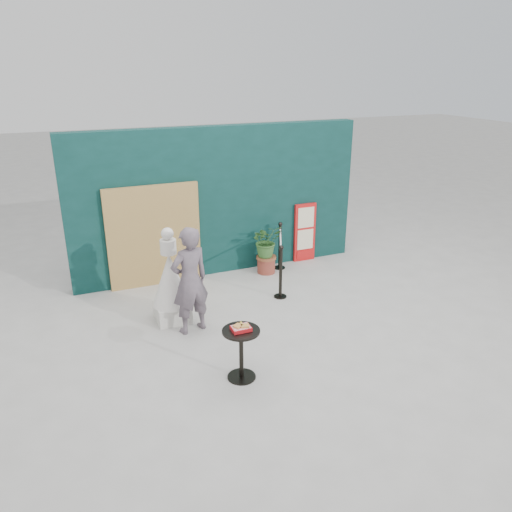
% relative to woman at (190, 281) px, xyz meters
% --- Properties ---
extents(ground, '(60.00, 60.00, 0.00)m').
position_rel_woman_xyz_m(ground, '(1.28, -0.86, -0.89)').
color(ground, '#ADAAA5').
rests_on(ground, ground).
extents(back_wall, '(6.00, 0.30, 3.00)m').
position_rel_woman_xyz_m(back_wall, '(1.28, 2.29, 0.61)').
color(back_wall, '#092B28').
rests_on(back_wall, ground).
extents(bamboo_fence, '(1.80, 0.08, 2.00)m').
position_rel_woman_xyz_m(bamboo_fence, '(-0.12, 2.08, 0.11)').
color(bamboo_fence, tan).
rests_on(bamboo_fence, ground).
extents(woman, '(0.74, 0.58, 1.78)m').
position_rel_woman_xyz_m(woman, '(0.00, 0.00, 0.00)').
color(woman, '#685964').
rests_on(woman, ground).
extents(menu_board, '(0.50, 0.07, 1.30)m').
position_rel_woman_xyz_m(menu_board, '(3.18, 2.09, -0.24)').
color(menu_board, red).
rests_on(menu_board, ground).
extents(statue, '(0.65, 0.65, 1.66)m').
position_rel_woman_xyz_m(statue, '(-0.21, 0.48, -0.21)').
color(statue, silver).
rests_on(statue, ground).
extents(cafe_table, '(0.52, 0.52, 0.75)m').
position_rel_woman_xyz_m(cafe_table, '(0.27, -1.55, -0.39)').
color(cafe_table, black).
rests_on(cafe_table, ground).
extents(food_basket, '(0.26, 0.19, 0.11)m').
position_rel_woman_xyz_m(food_basket, '(0.27, -1.55, -0.10)').
color(food_basket, '#B51318').
rests_on(food_basket, cafe_table).
extents(planter, '(0.62, 0.53, 1.05)m').
position_rel_woman_xyz_m(planter, '(2.12, 1.77, -0.28)').
color(planter, brown).
rests_on(planter, ground).
extents(stanchion_barrier, '(0.84, 1.54, 1.03)m').
position_rel_woman_xyz_m(stanchion_barrier, '(2.18, 1.23, -0.40)').
color(stanchion_barrier, black).
rests_on(stanchion_barrier, ground).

